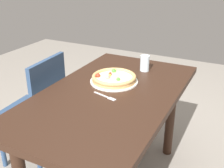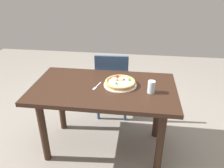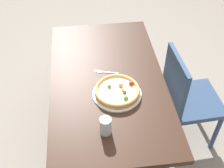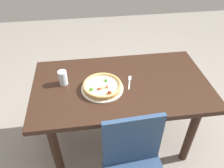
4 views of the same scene
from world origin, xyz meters
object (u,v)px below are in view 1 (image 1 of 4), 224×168
Objects in this scene: pizza at (114,78)px; fork at (106,97)px; dining_table at (110,109)px; drinking_glass at (145,63)px; chair_near at (38,108)px; plate at (114,81)px.

fork is (0.22, 0.06, -0.03)m from pizza.
dining_table is 8.26× the size of fork.
drinking_glass reaches higher than pizza.
dining_table is at bearing 114.42° from fork.
dining_table is 0.61m from chair_near.
drinking_glass is (-0.44, 0.06, 0.17)m from dining_table.
dining_table is 0.20m from plate.
chair_near is 0.64m from pizza.
drinking_glass is (-0.29, 0.10, 0.05)m from plate.
fork is (0.22, 0.06, -0.00)m from plate.
dining_table is at bearing 16.97° from plate.
plate is at bearing -19.91° from drinking_glass.
drinking_glass is (-0.29, 0.10, 0.03)m from pizza.
fork is 1.45× the size of drinking_glass.
pizza is (0.00, -0.00, 0.03)m from plate.
pizza reaches higher than fork.
fork is at bearing 14.79° from plate.
drinking_glass reaches higher than dining_table.
fork is at bearing 9.65° from dining_table.
chair_near reaches higher than fork.
pizza is at bearing 119.85° from fork.
plate is (-0.15, 0.55, 0.27)m from chair_near.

